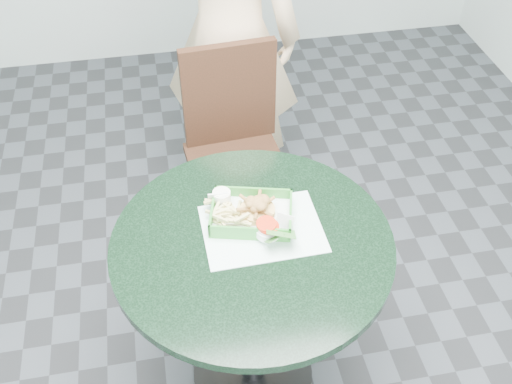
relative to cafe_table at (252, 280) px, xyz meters
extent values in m
cube|color=#303335|center=(0.00, 0.00, -0.58)|extent=(4.00, 5.00, 0.02)
cylinder|color=#252628|center=(0.00, 0.00, -0.57)|extent=(0.46, 0.46, 0.02)
cylinder|color=#252628|center=(0.00, 0.00, -0.20)|extent=(0.09, 0.09, 0.70)
cylinder|color=#204128|center=(0.00, 0.00, 0.15)|extent=(0.86, 0.86, 0.03)
cube|color=#351E0E|center=(0.07, 0.71, -0.13)|extent=(0.39, 0.39, 0.04)
cube|color=#351E0E|center=(0.07, 0.88, 0.12)|extent=(0.39, 0.04, 0.46)
cube|color=#351E0E|center=(-0.10, 0.54, -0.37)|extent=(0.04, 0.04, 0.43)
cube|color=#351E0E|center=(0.24, 0.54, -0.37)|extent=(0.04, 0.04, 0.43)
cube|color=#351E0E|center=(-0.10, 0.87, -0.37)|extent=(0.04, 0.04, 0.43)
cube|color=#351E0E|center=(0.24, 0.87, -0.37)|extent=(0.04, 0.04, 0.43)
imported|color=beige|center=(0.10, 1.10, 0.39)|extent=(0.83, 0.70, 1.94)
cube|color=silver|center=(0.04, 0.04, 0.17)|extent=(0.37, 0.28, 0.00)
cube|color=#2D882D|center=(0.01, 0.09, 0.18)|extent=(0.25, 0.18, 0.01)
cube|color=white|center=(0.01, 0.09, 0.18)|extent=(0.23, 0.17, 0.00)
cube|color=#2D882D|center=(0.01, 0.17, 0.20)|extent=(0.25, 0.01, 0.04)
cube|color=#2D882D|center=(0.01, 0.00, 0.20)|extent=(0.25, 0.01, 0.04)
cube|color=#2D882D|center=(0.13, 0.09, 0.20)|extent=(0.01, 0.18, 0.04)
cube|color=#2D882D|center=(-0.11, 0.09, 0.20)|extent=(0.01, 0.18, 0.04)
cylinder|color=tan|center=(0.03, 0.10, 0.20)|extent=(0.11, 0.11, 0.02)
cylinder|color=white|center=(-0.08, 0.14, 0.22)|extent=(0.06, 0.06, 0.03)
cylinder|color=white|center=(-0.08, 0.14, 0.23)|extent=(0.05, 0.05, 0.00)
cylinder|color=white|center=(0.07, 0.01, 0.20)|extent=(0.07, 0.07, 0.02)
torus|color=silver|center=(0.07, 0.01, 0.21)|extent=(0.07, 0.07, 0.01)
cylinder|color=red|center=(0.07, 0.01, 0.22)|extent=(0.06, 0.06, 0.01)
camera|label=1|loc=(-0.21, -1.19, 1.52)|focal=42.00mm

